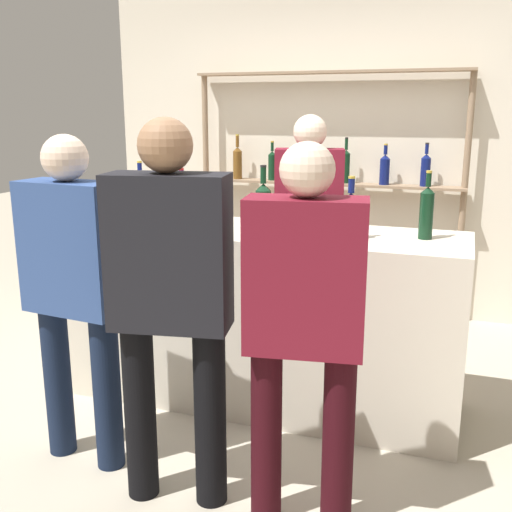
% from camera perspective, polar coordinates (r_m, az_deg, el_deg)
% --- Properties ---
extents(ground_plane, '(16.00, 16.00, 0.00)m').
position_cam_1_polar(ground_plane, '(3.71, 0.00, -13.28)').
color(ground_plane, '#B2A893').
extents(bar_counter, '(2.32, 0.67, 1.03)m').
position_cam_1_polar(bar_counter, '(3.51, 0.00, -5.75)').
color(bar_counter, beige).
rests_on(bar_counter, ground_plane).
extents(back_wall, '(3.92, 0.12, 2.80)m').
position_cam_1_polar(back_wall, '(5.18, 7.25, 10.47)').
color(back_wall, beige).
rests_on(back_wall, ground_plane).
extents(back_shelf, '(2.22, 0.18, 1.99)m').
position_cam_1_polar(back_shelf, '(5.01, 6.76, 9.29)').
color(back_shelf, '#897056').
rests_on(back_shelf, ground_plane).
extents(counter_bottle_0, '(0.08, 0.08, 0.33)m').
position_cam_1_polar(counter_bottle_0, '(3.55, -7.05, 5.09)').
color(counter_bottle_0, '#0F1956').
rests_on(counter_bottle_0, bar_counter).
extents(counter_bottle_1, '(0.09, 0.09, 0.35)m').
position_cam_1_polar(counter_bottle_1, '(3.46, 0.76, 5.08)').
color(counter_bottle_1, black).
rests_on(counter_bottle_1, bar_counter).
extents(counter_bottle_2, '(0.09, 0.09, 0.33)m').
position_cam_1_polar(counter_bottle_2, '(3.13, 8.98, 3.93)').
color(counter_bottle_2, '#0F1956').
rests_on(counter_bottle_2, bar_counter).
extents(counter_bottle_3, '(0.08, 0.08, 0.34)m').
position_cam_1_polar(counter_bottle_3, '(3.90, -10.91, 5.73)').
color(counter_bottle_3, '#0F1956').
rests_on(counter_bottle_3, bar_counter).
extents(counter_bottle_4, '(0.08, 0.08, 0.34)m').
position_cam_1_polar(counter_bottle_4, '(3.71, -8.81, 5.52)').
color(counter_bottle_4, '#0F1956').
rests_on(counter_bottle_4, bar_counter).
extents(counter_bottle_5, '(0.07, 0.07, 0.35)m').
position_cam_1_polar(counter_bottle_5, '(3.22, 15.93, 4.09)').
color(counter_bottle_5, black).
rests_on(counter_bottle_5, bar_counter).
extents(wine_glass, '(0.09, 0.09, 0.14)m').
position_cam_1_polar(wine_glass, '(3.32, 3.60, 4.19)').
color(wine_glass, silver).
rests_on(wine_glass, bar_counter).
extents(cork_jar, '(0.13, 0.13, 0.14)m').
position_cam_1_polar(cork_jar, '(3.65, -11.68, 4.26)').
color(cork_jar, silver).
rests_on(cork_jar, bar_counter).
extents(customer_left, '(0.49, 0.25, 1.59)m').
position_cam_1_polar(customer_left, '(2.90, -16.94, -2.24)').
color(customer_left, '#121C33').
rests_on(customer_left, ground_plane).
extents(customer_right, '(0.49, 0.27, 1.58)m').
position_cam_1_polar(customer_right, '(2.34, 4.63, -5.56)').
color(customer_right, black).
rests_on(customer_right, ground_plane).
extents(customer_center, '(0.52, 0.30, 1.66)m').
position_cam_1_polar(customer_center, '(2.49, -8.15, -3.29)').
color(customer_center, black).
rests_on(customer_center, ground_plane).
extents(server_behind_counter, '(0.48, 0.30, 1.66)m').
position_cam_1_polar(server_behind_counter, '(4.02, 5.00, 3.47)').
color(server_behind_counter, black).
rests_on(server_behind_counter, ground_plane).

